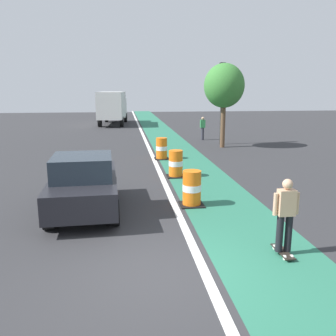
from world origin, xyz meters
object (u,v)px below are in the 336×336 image
(skateboarder_on_lane, at_px, (285,215))
(traffic_barrel_front, at_px, (192,189))
(parked_sedan_nearest, at_px, (84,184))
(traffic_light_corner, at_px, (222,89))
(delivery_truck_down_block, at_px, (113,106))
(pedestrian_crossing, at_px, (203,128))
(traffic_barrel_back, at_px, (162,149))
(traffic_barrel_mid, at_px, (176,164))
(street_tree_sidewalk, at_px, (224,86))

(skateboarder_on_lane, xyz_separation_m, traffic_barrel_front, (-1.33, 3.57, -0.38))
(parked_sedan_nearest, bearing_deg, traffic_light_corner, 58.90)
(parked_sedan_nearest, bearing_deg, skateboarder_on_lane, -36.60)
(skateboarder_on_lane, xyz_separation_m, delivery_truck_down_block, (-4.34, 29.76, 0.94))
(traffic_barrel_front, bearing_deg, pedestrian_crossing, 76.24)
(traffic_barrel_back, bearing_deg, parked_sedan_nearest, -111.73)
(parked_sedan_nearest, height_order, traffic_light_corner, traffic_light_corner)
(traffic_barrel_back, xyz_separation_m, delivery_truck_down_block, (-2.89, 18.66, 1.31))
(traffic_barrel_back, bearing_deg, traffic_light_corner, 46.34)
(traffic_barrel_front, xyz_separation_m, pedestrian_crossing, (3.47, 14.17, 0.33))
(traffic_barrel_mid, relative_size, pedestrian_crossing, 0.68)
(traffic_barrel_front, relative_size, delivery_truck_down_block, 0.14)
(skateboarder_on_lane, bearing_deg, traffic_barrel_mid, 100.04)
(skateboarder_on_lane, relative_size, delivery_truck_down_block, 0.22)
(traffic_barrel_front, height_order, delivery_truck_down_block, delivery_truck_down_block)
(traffic_barrel_back, distance_m, delivery_truck_down_block, 18.93)
(parked_sedan_nearest, xyz_separation_m, traffic_barrel_back, (3.08, 7.73, -0.30))
(traffic_barrel_mid, distance_m, traffic_barrel_back, 3.84)
(traffic_barrel_front, distance_m, traffic_barrel_mid, 3.70)
(delivery_truck_down_block, bearing_deg, parked_sedan_nearest, -90.43)
(parked_sedan_nearest, bearing_deg, pedestrian_crossing, 65.07)
(pedestrian_crossing, bearing_deg, delivery_truck_down_block, 118.31)
(traffic_barrel_mid, relative_size, traffic_barrel_back, 1.00)
(traffic_barrel_front, relative_size, traffic_barrel_mid, 1.00)
(traffic_barrel_mid, xyz_separation_m, street_tree_sidewalk, (3.93, 7.13, 3.14))
(traffic_barrel_front, distance_m, street_tree_sidewalk, 11.96)
(street_tree_sidewalk, bearing_deg, traffic_barrel_mid, -118.85)
(traffic_barrel_front, xyz_separation_m, street_tree_sidewalk, (3.97, 10.83, 3.14))
(parked_sedan_nearest, height_order, traffic_barrel_back, parked_sedan_nearest)
(traffic_barrel_mid, distance_m, delivery_truck_down_block, 22.74)
(traffic_barrel_back, bearing_deg, traffic_barrel_front, -89.06)
(traffic_barrel_mid, height_order, delivery_truck_down_block, delivery_truck_down_block)
(delivery_truck_down_block, xyz_separation_m, traffic_light_corner, (7.19, -14.15, 1.65))
(skateboarder_on_lane, xyz_separation_m, parked_sedan_nearest, (-4.54, 3.37, -0.08))
(delivery_truck_down_block, height_order, pedestrian_crossing, delivery_truck_down_block)
(parked_sedan_nearest, bearing_deg, traffic_barrel_mid, 50.18)
(skateboarder_on_lane, height_order, traffic_barrel_mid, skateboarder_on_lane)
(skateboarder_on_lane, bearing_deg, pedestrian_crossing, 83.12)
(traffic_barrel_mid, distance_m, traffic_light_corner, 9.78)
(traffic_barrel_back, bearing_deg, pedestrian_crossing, 61.54)
(skateboarder_on_lane, relative_size, traffic_barrel_front, 1.55)
(traffic_barrel_front, relative_size, traffic_barrel_back, 1.00)
(traffic_light_corner, xyz_separation_m, street_tree_sidewalk, (-0.21, -1.22, 0.17))
(skateboarder_on_lane, height_order, pedestrian_crossing, skateboarder_on_lane)
(traffic_barrel_back, relative_size, delivery_truck_down_block, 0.14)
(skateboarder_on_lane, relative_size, traffic_barrel_back, 1.55)
(skateboarder_on_lane, height_order, street_tree_sidewalk, street_tree_sidewalk)
(skateboarder_on_lane, xyz_separation_m, traffic_barrel_back, (-1.45, 11.10, -0.38))
(traffic_barrel_mid, bearing_deg, delivery_truck_down_block, 97.73)
(pedestrian_crossing, bearing_deg, traffic_barrel_front, -103.76)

